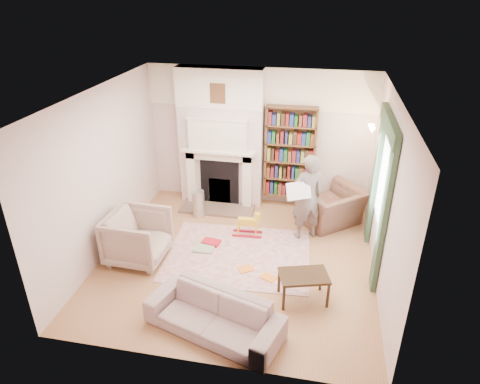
% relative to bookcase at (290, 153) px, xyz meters
% --- Properties ---
extents(floor, '(4.50, 4.50, 0.00)m').
position_rel_bookcase_xyz_m(floor, '(-0.65, -2.12, -1.18)').
color(floor, '#98673D').
rests_on(floor, ground).
extents(ceiling, '(4.50, 4.50, 0.00)m').
position_rel_bookcase_xyz_m(ceiling, '(-0.65, -2.12, 1.62)').
color(ceiling, white).
rests_on(ceiling, wall_back).
extents(wall_back, '(4.50, 0.00, 4.50)m').
position_rel_bookcase_xyz_m(wall_back, '(-0.65, 0.13, 0.22)').
color(wall_back, beige).
rests_on(wall_back, floor).
extents(wall_front, '(4.50, 0.00, 4.50)m').
position_rel_bookcase_xyz_m(wall_front, '(-0.65, -4.37, 0.22)').
color(wall_front, beige).
rests_on(wall_front, floor).
extents(wall_left, '(0.00, 4.50, 4.50)m').
position_rel_bookcase_xyz_m(wall_left, '(-2.90, -2.12, 0.22)').
color(wall_left, beige).
rests_on(wall_left, floor).
extents(wall_right, '(0.00, 4.50, 4.50)m').
position_rel_bookcase_xyz_m(wall_right, '(1.60, -2.12, 0.22)').
color(wall_right, beige).
rests_on(wall_right, floor).
extents(fireplace, '(1.70, 0.58, 2.80)m').
position_rel_bookcase_xyz_m(fireplace, '(-1.40, -0.07, 0.21)').
color(fireplace, beige).
rests_on(fireplace, floor).
extents(bookcase, '(1.00, 0.24, 1.85)m').
position_rel_bookcase_xyz_m(bookcase, '(0.00, 0.00, 0.00)').
color(bookcase, brown).
rests_on(bookcase, floor).
extents(window, '(0.02, 0.90, 1.30)m').
position_rel_bookcase_xyz_m(window, '(1.58, -1.72, 0.27)').
color(window, silver).
rests_on(window, wall_right).
extents(curtain_left, '(0.07, 0.32, 2.40)m').
position_rel_bookcase_xyz_m(curtain_left, '(1.55, -2.42, 0.02)').
color(curtain_left, '#2D4730').
rests_on(curtain_left, floor).
extents(curtain_right, '(0.07, 0.32, 2.40)m').
position_rel_bookcase_xyz_m(curtain_right, '(1.55, -1.02, 0.02)').
color(curtain_right, '#2D4730').
rests_on(curtain_right, floor).
extents(pelmet, '(0.09, 1.70, 0.24)m').
position_rel_bookcase_xyz_m(pelmet, '(1.54, -1.72, 1.20)').
color(pelmet, '#2D4730').
rests_on(pelmet, wall_right).
extents(wall_sconce, '(0.20, 0.24, 0.24)m').
position_rel_bookcase_xyz_m(wall_sconce, '(1.38, -0.62, 0.72)').
color(wall_sconce, gold).
rests_on(wall_sconce, wall_right).
extents(rug, '(2.53, 2.00, 0.01)m').
position_rel_bookcase_xyz_m(rug, '(-0.66, -2.01, -1.17)').
color(rug, beige).
rests_on(rug, floor).
extents(armchair_reading, '(1.46, 1.44, 0.71)m').
position_rel_bookcase_xyz_m(armchair_reading, '(0.88, -0.58, -0.82)').
color(armchair_reading, '#482C26').
rests_on(armchair_reading, floor).
extents(armchair_left, '(0.98, 0.96, 0.86)m').
position_rel_bookcase_xyz_m(armchair_left, '(-2.28, -2.43, -0.75)').
color(armchair_left, '#C0B79E').
rests_on(armchair_left, floor).
extents(sofa, '(1.98, 1.26, 0.54)m').
position_rel_bookcase_xyz_m(sofa, '(-0.62, -3.81, -0.91)').
color(sofa, '#B3A594').
rests_on(sofa, floor).
extents(man_reading, '(0.70, 0.62, 1.62)m').
position_rel_bookcase_xyz_m(man_reading, '(0.43, -1.18, -0.36)').
color(man_reading, '#61544D').
rests_on(man_reading, floor).
extents(newspaper, '(0.45, 0.31, 0.30)m').
position_rel_bookcase_xyz_m(newspaper, '(0.28, -1.38, -0.15)').
color(newspaper, white).
rests_on(newspaper, man_reading).
extents(coffee_table, '(0.80, 0.63, 0.45)m').
position_rel_bookcase_xyz_m(coffee_table, '(0.51, -2.94, -0.95)').
color(coffee_table, '#332112').
rests_on(coffee_table, floor).
extents(paraffin_heater, '(0.27, 0.27, 0.55)m').
position_rel_bookcase_xyz_m(paraffin_heater, '(-1.70, -0.83, -0.90)').
color(paraffin_heater, '#AFB1B7').
rests_on(paraffin_heater, floor).
extents(rocking_horse, '(0.56, 0.25, 0.48)m').
position_rel_bookcase_xyz_m(rocking_horse, '(-0.61, -1.35, -0.94)').
color(rocking_horse, gold).
rests_on(rocking_horse, rug).
extents(board_game, '(0.37, 0.37, 0.03)m').
position_rel_bookcase_xyz_m(board_game, '(-1.28, -1.93, -1.15)').
color(board_game, '#DCBC4D').
rests_on(board_game, rug).
extents(game_box_lid, '(0.34, 0.26, 0.05)m').
position_rel_bookcase_xyz_m(game_box_lid, '(-1.20, -1.76, -1.14)').
color(game_box_lid, '#B51425').
rests_on(game_box_lid, rug).
extents(comic_annuals, '(0.70, 0.42, 0.02)m').
position_rel_bookcase_xyz_m(comic_annuals, '(-0.25, -2.47, -1.16)').
color(comic_annuals, red).
rests_on(comic_annuals, rug).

